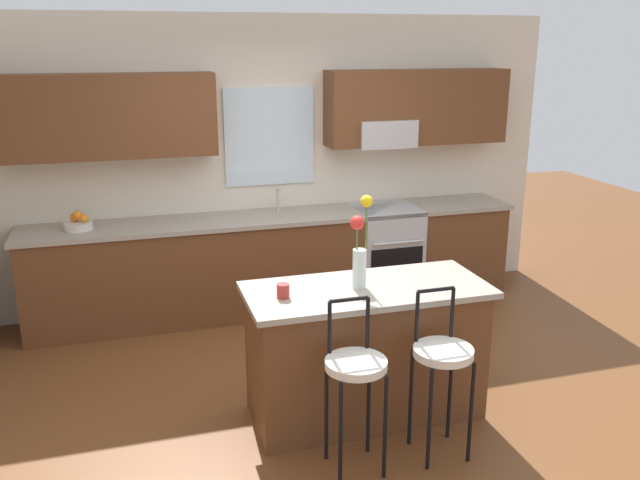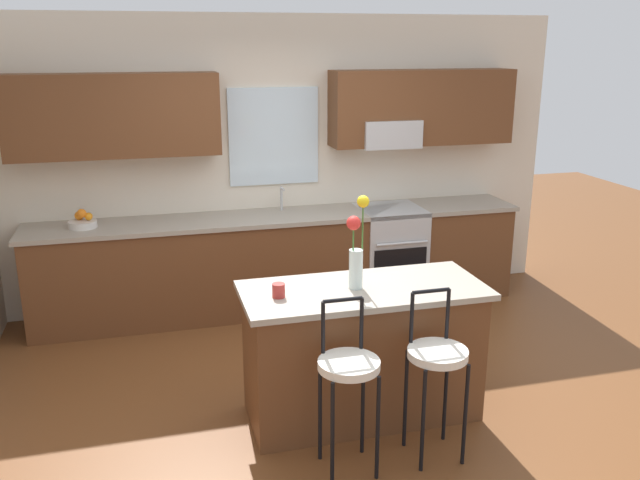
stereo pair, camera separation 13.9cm
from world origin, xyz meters
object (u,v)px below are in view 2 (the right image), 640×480
at_px(kitchen_island, 362,351).
at_px(fruit_bowl_oranges, 83,222).
at_px(flower_vase, 356,249).
at_px(bar_stool_near, 348,372).
at_px(oven_range, 389,254).
at_px(bar_stool_middle, 437,361).
at_px(mug_ceramic, 279,290).

bearing_deg(kitchen_island, fruit_bowl_oranges, 132.73).
bearing_deg(flower_vase, bar_stool_near, -111.48).
height_order(kitchen_island, bar_stool_near, bar_stool_near).
relative_size(oven_range, bar_stool_near, 0.88).
relative_size(kitchen_island, bar_stool_near, 1.53).
bearing_deg(fruit_bowl_oranges, oven_range, -0.59).
relative_size(bar_stool_middle, mug_ceramic, 11.58).
height_order(flower_vase, fruit_bowl_oranges, flower_vase).
bearing_deg(flower_vase, mug_ceramic, -176.67).
distance_m(bar_stool_near, flower_vase, 0.82).
xyz_separation_m(kitchen_island, bar_stool_near, (-0.27, -0.56, 0.17)).
xyz_separation_m(oven_range, fruit_bowl_oranges, (-2.80, 0.03, 0.51)).
bearing_deg(mug_ceramic, bar_stool_near, -61.46).
xyz_separation_m(oven_range, bar_stool_near, (-1.21, -2.55, 0.18)).
distance_m(oven_range, fruit_bowl_oranges, 2.85).
xyz_separation_m(kitchen_island, fruit_bowl_oranges, (-1.86, 2.02, 0.51)).
bearing_deg(bar_stool_near, kitchen_island, 64.01).
relative_size(oven_range, mug_ceramic, 10.22).
bearing_deg(mug_ceramic, fruit_bowl_oranges, 122.37).
relative_size(bar_stool_near, flower_vase, 1.71).
height_order(flower_vase, mug_ceramic, flower_vase).
bearing_deg(bar_stool_middle, bar_stool_near, 180.00).
distance_m(kitchen_island, flower_vase, 0.72).
bearing_deg(bar_stool_middle, oven_range, 75.40).
height_order(bar_stool_near, mug_ceramic, bar_stool_near).
bearing_deg(bar_stool_middle, fruit_bowl_oranges, 129.64).
relative_size(bar_stool_near, fruit_bowl_oranges, 4.34).
height_order(oven_range, flower_vase, flower_vase).
bearing_deg(fruit_bowl_oranges, kitchen_island, -47.27).
relative_size(oven_range, kitchen_island, 0.58).
distance_m(bar_stool_near, fruit_bowl_oranges, 3.05).
bearing_deg(flower_vase, bar_stool_middle, -60.09).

